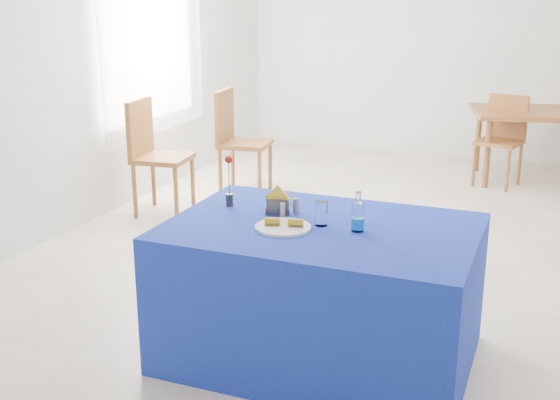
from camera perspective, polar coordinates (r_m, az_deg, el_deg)
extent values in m
plane|color=beige|center=(5.59, 7.60, -3.84)|extent=(7.00, 7.00, 0.00)
plane|color=silver|center=(8.70, 13.88, 12.54)|extent=(5.00, 0.00, 5.00)
plane|color=silver|center=(2.09, -15.61, 1.26)|extent=(5.00, 0.00, 5.00)
plane|color=silver|center=(6.35, -14.73, 11.19)|extent=(0.00, 7.00, 7.00)
cube|color=white|center=(6.98, -10.67, 13.11)|extent=(0.04, 1.50, 1.60)
cube|color=white|center=(6.94, -10.17, 13.12)|extent=(0.04, 1.75, 1.85)
cylinder|color=white|center=(3.62, 0.24, -2.23)|extent=(0.29, 0.29, 0.01)
cylinder|color=white|center=(3.65, 3.39, -1.11)|extent=(0.06, 0.06, 0.13)
cylinder|color=gray|center=(3.77, 0.21, -0.88)|extent=(0.03, 0.03, 0.08)
cylinder|color=slate|center=(3.86, 1.31, -0.48)|extent=(0.03, 0.03, 0.08)
cube|color=#101C94|center=(3.81, 3.31, -7.49)|extent=(1.60, 1.10, 0.76)
cylinder|color=white|center=(3.59, 6.35, -1.36)|extent=(0.07, 0.07, 0.15)
cylinder|color=blue|center=(3.60, 6.33, -1.89)|extent=(0.07, 0.07, 0.06)
cylinder|color=silver|center=(3.56, 6.40, 0.17)|extent=(0.03, 0.03, 0.05)
cylinder|color=white|center=(3.55, 6.41, 0.67)|extent=(0.03, 0.03, 0.01)
cube|color=#39393E|center=(3.85, -0.20, -0.90)|extent=(0.14, 0.09, 0.03)
cube|color=#39393E|center=(3.82, -0.23, -0.62)|extent=(0.12, 0.04, 0.09)
cube|color=#353539|center=(3.87, -0.17, -0.40)|extent=(0.12, 0.04, 0.09)
cube|color=gold|center=(3.83, -0.20, 0.14)|extent=(0.15, 0.02, 0.15)
cylinder|color=#252429|center=(4.00, -4.13, 0.00)|extent=(0.04, 0.04, 0.07)
cylinder|color=#1B6E1B|center=(3.97, -4.16, 1.59)|extent=(0.01, 0.01, 0.22)
sphere|color=#B4120C|center=(3.94, -4.20, 3.31)|extent=(0.05, 0.05, 0.05)
cube|color=brown|center=(7.85, 20.71, 6.65)|extent=(1.61, 1.24, 0.05)
cylinder|color=brown|center=(7.46, 16.50, 3.63)|extent=(0.06, 0.06, 0.71)
cylinder|color=brown|center=(8.14, 15.79, 4.72)|extent=(0.06, 0.06, 0.71)
cylinder|color=brown|center=(7.49, 15.48, 2.71)|extent=(0.04, 0.04, 0.44)
cylinder|color=brown|center=(7.37, 18.03, 2.28)|extent=(0.04, 0.04, 0.44)
cylinder|color=brown|center=(7.81, 16.45, 3.19)|extent=(0.04, 0.04, 0.44)
cylinder|color=brown|center=(7.70, 18.91, 2.79)|extent=(0.04, 0.04, 0.44)
cube|color=brown|center=(7.54, 17.37, 4.49)|extent=(0.51, 0.51, 0.04)
cube|color=brown|center=(7.67, 18.00, 6.47)|extent=(0.41, 0.14, 0.45)
cylinder|color=brown|center=(6.17, -8.45, 0.48)|extent=(0.04, 0.04, 0.49)
cylinder|color=brown|center=(6.52, -7.11, 1.40)|extent=(0.04, 0.04, 0.49)
cylinder|color=brown|center=(6.33, -11.73, 0.72)|extent=(0.04, 0.04, 0.49)
cylinder|color=brown|center=(6.67, -10.25, 1.62)|extent=(0.04, 0.04, 0.49)
cube|color=brown|center=(6.36, -9.50, 3.35)|extent=(0.51, 0.51, 0.04)
cube|color=brown|center=(6.39, -11.32, 5.78)|extent=(0.10, 0.46, 0.50)
cylinder|color=brown|center=(6.70, -1.67, 1.96)|extent=(0.04, 0.04, 0.50)
cylinder|color=brown|center=(7.07, -0.80, 2.74)|extent=(0.04, 0.04, 0.50)
cylinder|color=brown|center=(6.82, -4.88, 2.16)|extent=(0.04, 0.04, 0.50)
cylinder|color=brown|center=(7.18, -3.86, 2.92)|extent=(0.04, 0.04, 0.50)
cube|color=brown|center=(6.88, -2.83, 4.59)|extent=(0.52, 0.52, 0.04)
cube|color=brown|center=(6.89, -4.54, 6.86)|extent=(0.11, 0.46, 0.51)
cylinder|color=gold|center=(3.62, -0.63, -1.74)|extent=(0.09, 0.06, 0.04)
cylinder|color=beige|center=(3.62, 0.00, -1.75)|extent=(0.01, 0.03, 0.03)
cylinder|color=gold|center=(3.60, 1.28, -1.84)|extent=(0.09, 0.06, 0.04)
cylinder|color=beige|center=(3.60, 1.91, -1.87)|extent=(0.01, 0.03, 0.03)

